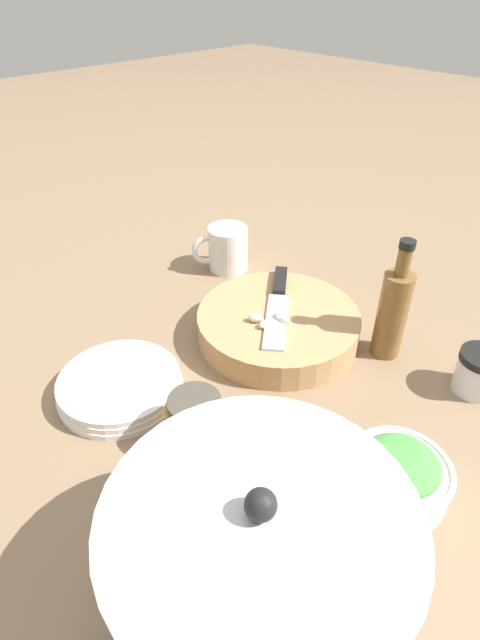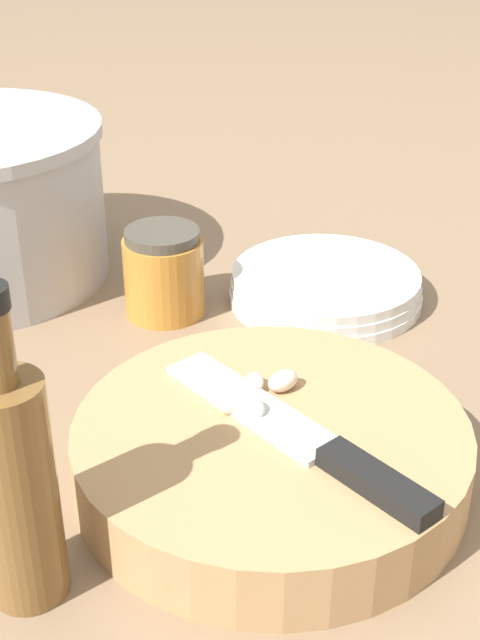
# 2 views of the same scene
# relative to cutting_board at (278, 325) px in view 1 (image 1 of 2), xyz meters

# --- Properties ---
(ground_plane) EXTENTS (5.00, 5.00, 0.00)m
(ground_plane) POSITION_rel_cutting_board_xyz_m (0.01, 0.09, -0.02)
(ground_plane) COLOR #7F664C
(cutting_board) EXTENTS (0.27, 0.27, 0.05)m
(cutting_board) POSITION_rel_cutting_board_xyz_m (0.00, 0.00, 0.00)
(cutting_board) COLOR tan
(cutting_board) RESTS_ON ground_plane
(chef_knife) EXTENTS (0.17, 0.20, 0.01)m
(chef_knife) POSITION_rel_cutting_board_xyz_m (0.02, -0.02, 0.03)
(chef_knife) COLOR black
(chef_knife) RESTS_ON cutting_board
(garlic_cloves) EXTENTS (0.06, 0.06, 0.02)m
(garlic_cloves) POSITION_rel_cutting_board_xyz_m (-0.01, 0.03, 0.03)
(garlic_cloves) COLOR silver
(garlic_cloves) RESTS_ON cutting_board
(herb_bowl) EXTENTS (0.13, 0.13, 0.06)m
(herb_bowl) POSITION_rel_cutting_board_xyz_m (-0.31, 0.12, 0.01)
(herb_bowl) COLOR silver
(herb_bowl) RESTS_ON ground_plane
(spice_jar) EXTENTS (0.07, 0.07, 0.07)m
(spice_jar) POSITION_rel_cutting_board_xyz_m (-0.29, -0.12, 0.01)
(spice_jar) COLOR silver
(spice_jar) RESTS_ON ground_plane
(coffee_mug) EXTENTS (0.08, 0.11, 0.09)m
(coffee_mug) POSITION_rel_cutting_board_xyz_m (0.23, -0.09, 0.02)
(coffee_mug) COLOR silver
(coffee_mug) RESTS_ON ground_plane
(plate_stack) EXTENTS (0.19, 0.19, 0.03)m
(plate_stack) POSITION_rel_cutting_board_xyz_m (0.07, 0.27, -0.01)
(plate_stack) COLOR silver
(plate_stack) RESTS_ON ground_plane
(honey_jar) EXTENTS (0.07, 0.07, 0.08)m
(honey_jar) POSITION_rel_cutting_board_xyz_m (-0.09, 0.25, 0.02)
(honey_jar) COLOR #BC7A2D
(honey_jar) RESTS_ON ground_plane
(oil_bottle) EXTENTS (0.05, 0.05, 0.20)m
(oil_bottle) POSITION_rel_cutting_board_xyz_m (-0.15, -0.10, 0.06)
(oil_bottle) COLOR brown
(oil_bottle) RESTS_ON ground_plane
(stock_pot) EXTENTS (0.28, 0.28, 0.18)m
(stock_pot) POSITION_rel_cutting_board_xyz_m (-0.28, 0.34, 0.05)
(stock_pot) COLOR #B2B2B7
(stock_pot) RESTS_ON ground_plane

